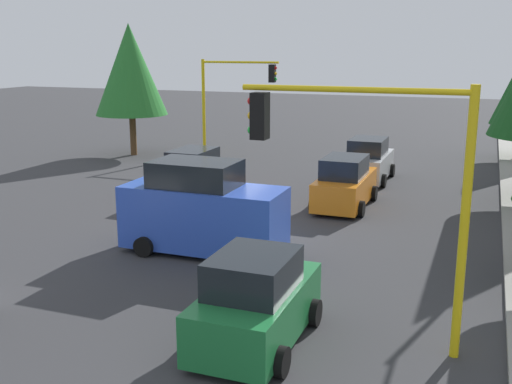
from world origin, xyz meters
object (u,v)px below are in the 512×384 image
object	(u,v)px
car_orange	(345,184)
car_green	(256,302)
car_red	(192,176)
car_silver	(368,161)
traffic_signal_near_left	(369,162)
traffic_signal_far_right	(233,88)
delivery_van_blue	(203,211)
tree_opposite_side	(130,70)

from	to	relation	value
car_orange	car_green	size ratio (longest dim) A/B	1.12
car_red	car_orange	world-z (taller)	same
car_orange	car_silver	bearing A→B (deg)	-179.35
traffic_signal_near_left	car_green	bearing A→B (deg)	-67.50
car_red	car_orange	xyz separation A→B (m)	(-0.76, 6.15, 0.00)
traffic_signal_far_right	car_orange	size ratio (longest dim) A/B	1.28
car_orange	car_green	world-z (taller)	same
delivery_van_blue	car_green	xyz separation A→B (m)	(4.85, 3.53, -0.39)
delivery_van_blue	car_red	bearing A→B (deg)	-150.65
traffic_signal_far_right	car_red	world-z (taller)	traffic_signal_far_right
car_red	car_silver	bearing A→B (deg)	133.74
traffic_signal_far_right	car_orange	world-z (taller)	traffic_signal_far_right
car_silver	car_green	bearing A→B (deg)	2.81
car_green	car_silver	size ratio (longest dim) A/B	0.93
car_orange	car_green	xyz separation A→B (m)	(11.64, 0.76, -0.00)
car_green	car_silver	distance (m)	16.72
traffic_signal_near_left	delivery_van_blue	size ratio (longest dim) A/B	1.12
tree_opposite_side	delivery_van_blue	size ratio (longest dim) A/B	1.52
traffic_signal_near_left	car_green	xyz separation A→B (m)	(0.85, -2.05, -2.91)
traffic_signal_near_left	tree_opposite_side	size ratio (longest dim) A/B	0.74
car_red	car_green	world-z (taller)	same
tree_opposite_side	car_silver	xyz separation A→B (m)	(2.15, 13.77, -3.87)
tree_opposite_side	car_green	xyz separation A→B (m)	(18.85, 14.60, -3.88)
traffic_signal_near_left	car_orange	world-z (taller)	traffic_signal_near_left
car_orange	traffic_signal_far_right	bearing A→B (deg)	-137.39
tree_opposite_side	car_red	size ratio (longest dim) A/B	1.76
traffic_signal_far_right	car_silver	xyz separation A→B (m)	(4.15, 8.42, -2.90)
traffic_signal_far_right	car_orange	bearing A→B (deg)	42.61
traffic_signal_near_left	car_red	distance (m)	13.76
delivery_van_blue	traffic_signal_far_right	bearing A→B (deg)	-160.36
delivery_van_blue	car_red	size ratio (longest dim) A/B	1.16
delivery_van_blue	car_silver	xyz separation A→B (m)	(-11.85, 2.71, -0.38)
car_orange	car_silver	xyz separation A→B (m)	(-5.07, -0.06, -0.00)
traffic_signal_near_left	car_red	bearing A→B (deg)	-138.18
tree_opposite_side	delivery_van_blue	world-z (taller)	tree_opposite_side
car_orange	tree_opposite_side	bearing A→B (deg)	-117.55
tree_opposite_side	delivery_van_blue	distance (m)	18.18
traffic_signal_far_right	delivery_van_blue	distance (m)	17.17
car_red	traffic_signal_far_right	bearing A→B (deg)	-166.89
delivery_van_blue	car_silver	size ratio (longest dim) A/B	1.19
traffic_signal_near_left	car_red	size ratio (longest dim) A/B	1.30
tree_opposite_side	car_red	bearing A→B (deg)	43.91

